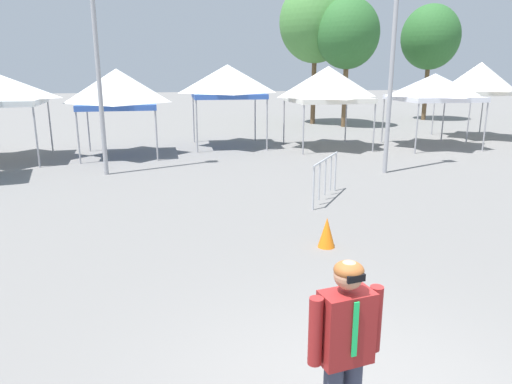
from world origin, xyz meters
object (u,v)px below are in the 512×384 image
(light_pole_opposite_side, at_px, (396,1))
(crowd_barrier_by_lift, at_px, (326,171))
(canopy_tent_behind_center, at_px, (328,84))
(tree_behind_tents_center, at_px, (348,34))
(person_foreground, at_px, (345,348))
(traffic_cone_lot_center, at_px, (327,232))
(tree_behind_tents_left, at_px, (315,22))
(canopy_tent_center, at_px, (434,87))
(canopy_tent_right_of_center, at_px, (117,89))
(canopy_tent_far_right, at_px, (228,81))
(canopy_tent_behind_left, at_px, (480,78))
(tree_behind_tents_right, at_px, (430,37))

(light_pole_opposite_side, xyz_separation_m, crowd_barrier_by_lift, (-3.06, -2.61, -4.41))
(canopy_tent_behind_center, distance_m, tree_behind_tents_center, 8.34)
(person_foreground, xyz_separation_m, traffic_cone_lot_center, (1.70, 4.62, -0.75))
(canopy_tent_behind_center, height_order, traffic_cone_lot_center, canopy_tent_behind_center)
(canopy_tent_behind_center, xyz_separation_m, tree_behind_tents_left, (2.61, 8.87, 3.27))
(person_foreground, relative_size, tree_behind_tents_left, 0.22)
(light_pole_opposite_side, relative_size, crowd_barrier_by_lift, 5.39)
(tree_behind_tents_left, relative_size, traffic_cone_lot_center, 14.50)
(canopy_tent_center, relative_size, tree_behind_tents_left, 0.40)
(canopy_tent_right_of_center, bearing_deg, traffic_cone_lot_center, -69.47)
(canopy_tent_behind_center, distance_m, canopy_tent_center, 4.49)
(person_foreground, distance_m, tree_behind_tents_center, 24.95)
(canopy_tent_far_right, height_order, traffic_cone_lot_center, canopy_tent_far_right)
(canopy_tent_behind_center, bearing_deg, canopy_tent_behind_left, 8.76)
(tree_behind_tents_left, bearing_deg, tree_behind_tents_center, -57.42)
(tree_behind_tents_center, bearing_deg, tree_behind_tents_right, 19.94)
(light_pole_opposite_side, bearing_deg, tree_behind_tents_center, 72.38)
(tree_behind_tents_left, bearing_deg, light_pole_opposite_side, -100.67)
(canopy_tent_far_right, xyz_separation_m, traffic_cone_lot_center, (-0.33, -12.30, -2.46))
(canopy_tent_behind_center, height_order, tree_behind_tents_left, tree_behind_tents_left)
(canopy_tent_far_right, distance_m, tree_behind_tents_right, 16.84)
(light_pole_opposite_side, bearing_deg, crowd_barrier_by_lift, -139.56)
(crowd_barrier_by_lift, bearing_deg, canopy_tent_behind_center, 68.39)
(canopy_tent_behind_left, bearing_deg, tree_behind_tents_right, 73.58)
(tree_behind_tents_right, bearing_deg, canopy_tent_far_right, -150.93)
(person_foreground, bearing_deg, canopy_tent_behind_center, 68.97)
(canopy_tent_far_right, distance_m, person_foreground, 17.13)
(canopy_tent_right_of_center, distance_m, light_pole_opposite_side, 10.14)
(canopy_tent_behind_left, bearing_deg, tree_behind_tents_left, 126.27)
(canopy_tent_right_of_center, relative_size, tree_behind_tents_center, 0.46)
(canopy_tent_center, xyz_separation_m, tree_behind_tents_right, (6.18, 10.24, 2.72))
(canopy_tent_behind_center, height_order, canopy_tent_center, canopy_tent_behind_center)
(canopy_tent_far_right, height_order, person_foreground, canopy_tent_far_right)
(tree_behind_tents_right, distance_m, traffic_cone_lot_center, 25.73)
(canopy_tent_far_right, xyz_separation_m, tree_behind_tents_left, (6.58, 7.54, 3.16))
(canopy_tent_center, xyz_separation_m, person_foreground, (-10.41, -14.78, -1.47))
(crowd_barrier_by_lift, bearing_deg, traffic_cone_lot_center, -110.77)
(crowd_barrier_by_lift, bearing_deg, light_pole_opposite_side, 40.44)
(tree_behind_tents_center, bearing_deg, canopy_tent_behind_center, -118.80)
(tree_behind_tents_right, xyz_separation_m, tree_behind_tents_left, (-7.99, -0.55, 0.68))
(canopy_tent_behind_center, xyz_separation_m, canopy_tent_behind_left, (8.20, 1.26, 0.18))
(canopy_tent_center, bearing_deg, crowd_barrier_by_lift, -136.94)
(canopy_tent_right_of_center, distance_m, tree_behind_tents_left, 14.57)
(canopy_tent_behind_left, relative_size, light_pole_opposite_side, 0.39)
(canopy_tent_behind_center, relative_size, canopy_tent_behind_left, 0.94)
(person_foreground, bearing_deg, canopy_tent_right_of_center, 98.71)
(light_pole_opposite_side, bearing_deg, tree_behind_tents_left, 79.33)
(canopy_tent_center, distance_m, tree_behind_tents_right, 12.27)
(tree_behind_tents_right, xyz_separation_m, traffic_cone_lot_center, (-14.89, -20.40, -4.94))
(canopy_tent_far_right, xyz_separation_m, canopy_tent_center, (8.38, -2.15, -0.24))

